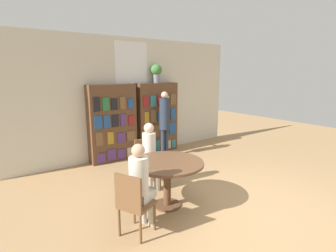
# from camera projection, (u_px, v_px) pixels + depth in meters

# --- Properties ---
(ground_plane) EXTENTS (16.00, 16.00, 0.00)m
(ground_plane) POSITION_uv_depth(u_px,v_px,m) (249.00, 213.00, 4.07)
(ground_plane) COLOR #9E7A51
(wall_back) EXTENTS (6.40, 0.07, 3.00)m
(wall_back) POSITION_uv_depth(u_px,v_px,m) (132.00, 98.00, 6.77)
(wall_back) COLOR beige
(wall_back) RESTS_ON ground_plane
(bookshelf_left) EXTENTS (1.17, 0.34, 1.87)m
(bookshelf_left) POSITION_uv_depth(u_px,v_px,m) (113.00, 123.00, 6.36)
(bookshelf_left) COLOR brown
(bookshelf_left) RESTS_ON ground_plane
(bookshelf_right) EXTENTS (1.17, 0.34, 1.87)m
(bookshelf_right) POSITION_uv_depth(u_px,v_px,m) (157.00, 118.00, 7.10)
(bookshelf_right) COLOR brown
(bookshelf_right) RESTS_ON ground_plane
(flower_vase) EXTENTS (0.29, 0.29, 0.48)m
(flower_vase) POSITION_uv_depth(u_px,v_px,m) (156.00, 72.00, 6.86)
(flower_vase) COLOR slate
(flower_vase) RESTS_ON bookshelf_right
(reading_table) EXTENTS (1.17, 1.17, 0.76)m
(reading_table) POSITION_uv_depth(u_px,v_px,m) (167.00, 170.00, 4.17)
(reading_table) COLOR brown
(reading_table) RESTS_ON ground_plane
(chair_near_camera) EXTENTS (0.53, 0.53, 0.89)m
(chair_near_camera) POSITION_uv_depth(u_px,v_px,m) (133.00, 201.00, 3.41)
(chair_near_camera) COLOR brown
(chair_near_camera) RESTS_ON ground_plane
(chair_left_side) EXTENTS (0.47, 0.47, 0.89)m
(chair_left_side) POSITION_uv_depth(u_px,v_px,m) (147.00, 160.00, 5.01)
(chair_left_side) COLOR brown
(chair_left_side) RESTS_ON ground_plane
(seated_reader_left) EXTENTS (0.30, 0.38, 1.25)m
(seated_reader_left) POSITION_uv_depth(u_px,v_px,m) (150.00, 152.00, 4.81)
(seated_reader_left) COLOR beige
(seated_reader_left) RESTS_ON ground_plane
(seated_reader_right) EXTENTS (0.40, 0.38, 1.24)m
(seated_reader_right) POSITION_uv_depth(u_px,v_px,m) (141.00, 182.00, 3.52)
(seated_reader_right) COLOR beige
(seated_reader_right) RESTS_ON ground_plane
(librarian_standing) EXTENTS (0.26, 0.53, 1.68)m
(librarian_standing) POSITION_uv_depth(u_px,v_px,m) (165.00, 118.00, 6.63)
(librarian_standing) COLOR #232D3D
(librarian_standing) RESTS_ON ground_plane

